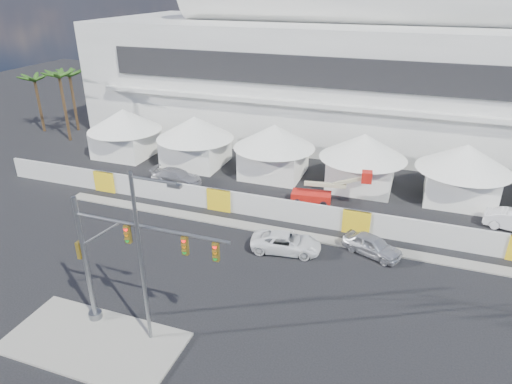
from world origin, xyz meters
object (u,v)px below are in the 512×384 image
(traffic_mast, at_px, (112,262))
(streetlight_median, at_px, (144,251))
(pickup_curb, at_px, (286,242))
(boom_lift, at_px, (319,195))
(sedan_silver, at_px, (372,245))
(lot_car_c, at_px, (176,176))

(traffic_mast, xyz_separation_m, streetlight_median, (2.42, -0.32, 1.43))
(pickup_curb, bearing_deg, traffic_mast, 141.01)
(boom_lift, bearing_deg, sedan_silver, -58.33)
(boom_lift, bearing_deg, traffic_mast, -117.71)
(traffic_mast, bearing_deg, streetlight_median, -7.51)
(sedan_silver, xyz_separation_m, pickup_curb, (-6.13, -1.72, -0.03))
(pickup_curb, xyz_separation_m, streetlight_median, (-4.33, -11.60, 5.24))
(sedan_silver, bearing_deg, lot_car_c, 93.77)
(pickup_curb, relative_size, traffic_mast, 0.56)
(pickup_curb, relative_size, lot_car_c, 1.01)
(sedan_silver, relative_size, boom_lift, 0.63)
(streetlight_median, bearing_deg, boom_lift, 76.41)
(streetlight_median, bearing_deg, lot_car_c, 115.55)
(streetlight_median, bearing_deg, traffic_mast, 172.49)
(pickup_curb, height_order, boom_lift, boom_lift)
(pickup_curb, distance_m, lot_car_c, 16.26)
(sedan_silver, relative_size, traffic_mast, 0.48)
(pickup_curb, bearing_deg, lot_car_c, 50.71)
(lot_car_c, bearing_deg, traffic_mast, -159.98)
(traffic_mast, relative_size, streetlight_median, 0.92)
(pickup_curb, bearing_deg, streetlight_median, 151.44)
(traffic_mast, bearing_deg, boom_lift, 69.81)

